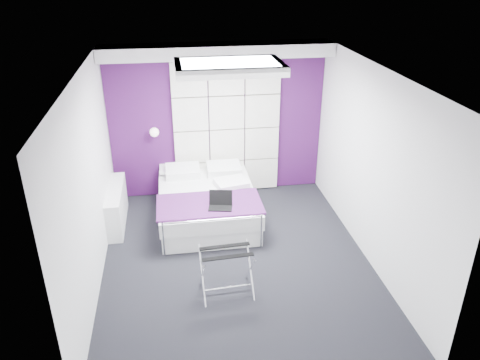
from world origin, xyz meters
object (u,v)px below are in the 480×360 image
at_px(wall_lamp, 154,131).
at_px(bed, 207,204).
at_px(laptop, 220,203).
at_px(luggage_rack, 227,272).
at_px(nightstand, 173,168).
at_px(radiator, 117,206).

distance_m(wall_lamp, bed, 1.48).
distance_m(wall_lamp, laptop, 1.80).
distance_m(luggage_rack, laptop, 1.30).
xyz_separation_m(nightstand, luggage_rack, (0.57, -2.64, -0.25)).
height_order(nightstand, luggage_rack, luggage_rack).
height_order(wall_lamp, radiator, wall_lamp).
relative_size(wall_lamp, luggage_rack, 0.24).
bearing_deg(luggage_rack, laptop, 83.65).
xyz_separation_m(bed, nightstand, (-0.49, 0.81, 0.29)).
bearing_deg(wall_lamp, radiator, -130.10).
bearing_deg(nightstand, bed, -58.61).
height_order(wall_lamp, luggage_rack, wall_lamp).
relative_size(bed, nightstand, 4.03).
distance_m(radiator, luggage_rack, 2.42).
xyz_separation_m(radiator, laptop, (1.54, -0.65, 0.28)).
distance_m(wall_lamp, nightstand, 0.71).
relative_size(wall_lamp, radiator, 0.12).
bearing_deg(nightstand, laptop, -65.11).
relative_size(wall_lamp, laptop, 0.45).
bearing_deg(luggage_rack, radiator, 124.19).
xyz_separation_m(wall_lamp, bed, (0.76, -0.85, -0.95)).
bearing_deg(radiator, nightstand, 38.51).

